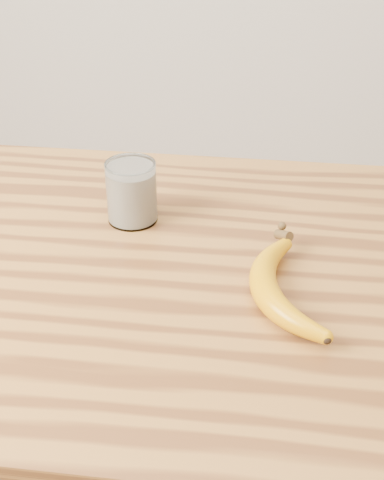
# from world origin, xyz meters

# --- Properties ---
(table) EXTENTS (1.20, 0.80, 0.90)m
(table) POSITION_xyz_m (0.00, 0.00, 0.77)
(table) COLOR #946029
(table) RESTS_ON ground
(smoothie_glass) EXTENTS (0.09, 0.09, 0.11)m
(smoothie_glass) POSITION_xyz_m (0.01, 0.13, 0.95)
(smoothie_glass) COLOR white
(smoothie_glass) RESTS_ON table
(banana) EXTENTS (0.20, 0.35, 0.04)m
(banana) POSITION_xyz_m (0.24, -0.07, 0.92)
(banana) COLOR #CE8805
(banana) RESTS_ON table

